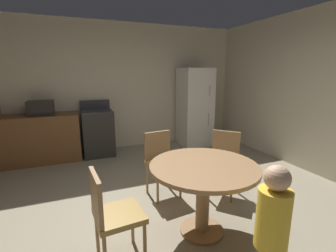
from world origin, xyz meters
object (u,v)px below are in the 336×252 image
at_px(chair_northeast, 223,159).
at_px(dining_table, 203,180).
at_px(microwave, 41,108).
at_px(chair_north, 161,159).
at_px(person_child, 271,236).
at_px(oven_range, 98,132).
at_px(chair_west, 111,212).
at_px(refrigerator, 195,107).

bearing_deg(chair_northeast, dining_table, 0.00).
relative_size(microwave, chair_northeast, 0.51).
bearing_deg(chair_north, person_child, -3.18).
bearing_deg(chair_north, dining_table, 0.00).
xyz_separation_m(microwave, dining_table, (1.73, -2.95, -0.44)).
height_order(microwave, person_child, microwave).
bearing_deg(chair_northeast, oven_range, -100.91).
bearing_deg(dining_table, chair_west, -175.25).
xyz_separation_m(refrigerator, chair_west, (-2.38, -2.98, -0.38)).
bearing_deg(refrigerator, dining_table, -116.33).
bearing_deg(refrigerator, microwave, 179.09).
distance_m(oven_range, person_child, 3.93).
height_order(chair_west, person_child, person_child).
distance_m(oven_range, chair_northeast, 2.72).
height_order(refrigerator, chair_northeast, refrigerator).
xyz_separation_m(refrigerator, person_child, (-1.43, -3.80, -0.30)).
bearing_deg(person_child, chair_northeast, -24.36).
xyz_separation_m(dining_table, chair_northeast, (0.70, 0.65, -0.09)).
bearing_deg(microwave, dining_table, -59.64).
bearing_deg(microwave, chair_west, -75.52).
bearing_deg(chair_west, person_child, -45.59).
bearing_deg(oven_range, dining_table, -75.80).
bearing_deg(oven_range, person_child, -78.95).
height_order(chair_west, chair_northeast, same).
bearing_deg(microwave, chair_northeast, -43.56).
relative_size(microwave, chair_north, 0.51).
bearing_deg(refrigerator, chair_northeast, -108.18).
bearing_deg(refrigerator, chair_west, -128.64).
bearing_deg(chair_northeast, chair_west, -19.09).
distance_m(microwave, dining_table, 3.45).
relative_size(refrigerator, person_child, 1.61).
bearing_deg(refrigerator, oven_range, 178.59).
relative_size(refrigerator, chair_west, 2.02).
xyz_separation_m(microwave, chair_northeast, (2.42, -2.31, -0.53)).
xyz_separation_m(oven_range, refrigerator, (2.18, -0.05, 0.41)).
xyz_separation_m(oven_range, dining_table, (0.75, -2.96, 0.13)).
height_order(dining_table, chair_north, chair_north).
relative_size(dining_table, chair_northeast, 1.27).
bearing_deg(chair_west, oven_range, 81.51).
relative_size(dining_table, person_child, 1.01).
relative_size(oven_range, microwave, 2.50).
height_order(microwave, chair_west, microwave).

